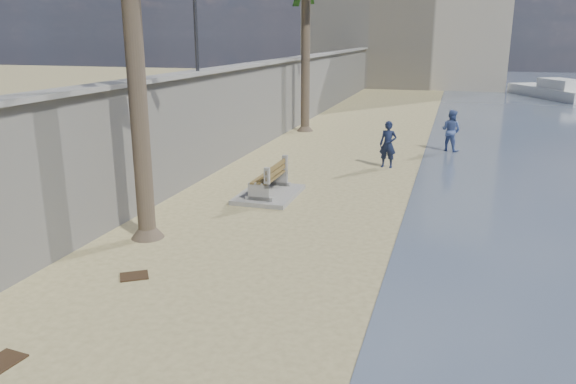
{
  "coord_description": "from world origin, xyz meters",
  "views": [
    {
      "loc": [
        3.15,
        -5.17,
        4.79
      ],
      "look_at": [
        -0.5,
        7.0,
        1.2
      ],
      "focal_mm": 35.0,
      "sensor_mm": 36.0,
      "label": 1
    }
  ],
  "objects_px": {
    "person_a": "(388,141)",
    "yacht_far": "(552,93)",
    "person_b": "(451,128)",
    "bench_far": "(269,182)"
  },
  "relations": [
    {
      "from": "person_b",
      "to": "yacht_far",
      "type": "relative_size",
      "value": 0.22
    },
    {
      "from": "bench_far",
      "to": "person_a",
      "type": "relative_size",
      "value": 1.23
    },
    {
      "from": "bench_far",
      "to": "yacht_far",
      "type": "bearing_deg",
      "value": 69.22
    },
    {
      "from": "person_b",
      "to": "yacht_far",
      "type": "bearing_deg",
      "value": -78.98
    },
    {
      "from": "bench_far",
      "to": "person_a",
      "type": "height_order",
      "value": "person_a"
    },
    {
      "from": "person_b",
      "to": "yacht_far",
      "type": "height_order",
      "value": "person_b"
    },
    {
      "from": "yacht_far",
      "to": "person_a",
      "type": "bearing_deg",
      "value": 135.42
    },
    {
      "from": "person_a",
      "to": "yacht_far",
      "type": "bearing_deg",
      "value": 78.47
    },
    {
      "from": "person_a",
      "to": "yacht_far",
      "type": "height_order",
      "value": "person_a"
    },
    {
      "from": "bench_far",
      "to": "person_a",
      "type": "bearing_deg",
      "value": 59.11
    }
  ]
}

